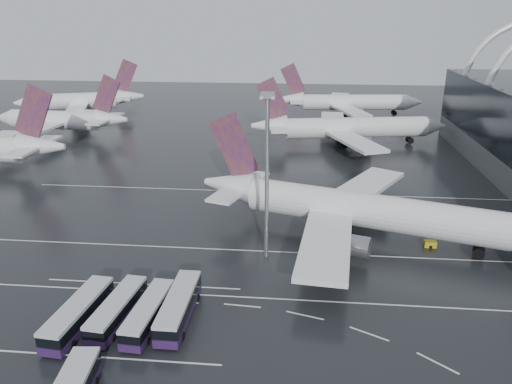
# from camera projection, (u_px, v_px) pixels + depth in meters

# --- Properties ---
(ground) EXTENTS (420.00, 420.00, 0.00)m
(ground) POSITION_uv_depth(u_px,v_px,m) (312.00, 293.00, 68.88)
(ground) COLOR black
(ground) RESTS_ON ground
(lane_marking_near) EXTENTS (120.00, 0.25, 0.01)m
(lane_marking_near) POSITION_uv_depth(u_px,v_px,m) (312.00, 301.00, 67.00)
(lane_marking_near) COLOR white
(lane_marking_near) RESTS_ON ground
(lane_marking_mid) EXTENTS (120.00, 0.25, 0.01)m
(lane_marking_mid) POSITION_uv_depth(u_px,v_px,m) (311.00, 253.00, 80.10)
(lane_marking_mid) COLOR white
(lane_marking_mid) RESTS_ON ground
(lane_marking_far) EXTENTS (120.00, 0.25, 0.01)m
(lane_marking_far) POSITION_uv_depth(u_px,v_px,m) (310.00, 193.00, 106.28)
(lane_marking_far) COLOR white
(lane_marking_far) RESTS_ON ground
(bus_bay_line_south) EXTENTS (28.00, 0.25, 0.01)m
(bus_bay_line_south) POSITION_uv_depth(u_px,v_px,m) (99.00, 357.00, 56.09)
(bus_bay_line_south) COLOR white
(bus_bay_line_south) RESTS_ON ground
(bus_bay_line_north) EXTENTS (28.00, 0.25, 0.01)m
(bus_bay_line_north) POSITION_uv_depth(u_px,v_px,m) (143.00, 284.00, 71.05)
(bus_bay_line_north) COLOR white
(bus_bay_line_north) RESTS_ON ground
(airliner_main) EXTENTS (57.65, 49.95, 19.96)m
(airliner_main) POSITION_uv_depth(u_px,v_px,m) (353.00, 209.00, 84.43)
(airliner_main) COLOR white
(airliner_main) RESTS_ON ground
(airliner_gate_b) EXTENTS (56.59, 50.24, 19.69)m
(airliner_gate_b) POSITION_uv_depth(u_px,v_px,m) (346.00, 128.00, 142.92)
(airliner_gate_b) COLOR white
(airliner_gate_b) RESTS_ON ground
(airliner_gate_c) EXTENTS (53.57, 49.22, 19.07)m
(airliner_gate_c) POSITION_uv_depth(u_px,v_px,m) (346.00, 103.00, 183.48)
(airliner_gate_c) COLOR white
(airliner_gate_c) RESTS_ON ground
(jet_remote_mid) EXTENTS (44.13, 35.57, 19.22)m
(jet_remote_mid) POSITION_uv_depth(u_px,v_px,m) (63.00, 120.00, 153.12)
(jet_remote_mid) COLOR white
(jet_remote_mid) RESTS_ON ground
(jet_remote_far) EXTENTS (45.38, 36.90, 20.11)m
(jet_remote_far) POSITION_uv_depth(u_px,v_px,m) (83.00, 101.00, 184.66)
(jet_remote_far) COLOR white
(jet_remote_far) RESTS_ON ground
(bus_row_near_a) EXTENTS (4.18, 13.49, 3.27)m
(bus_row_near_a) POSITION_uv_depth(u_px,v_px,m) (79.00, 313.00, 61.08)
(bus_row_near_a) COLOR #301542
(bus_row_near_a) RESTS_ON ground
(bus_row_near_b) EXTENTS (4.01, 12.54, 3.03)m
(bus_row_near_b) POSITION_uv_depth(u_px,v_px,m) (117.00, 309.00, 62.12)
(bus_row_near_b) COLOR #301542
(bus_row_near_b) RESTS_ON ground
(bus_row_near_c) EXTENTS (3.58, 12.30, 2.99)m
(bus_row_near_c) POSITION_uv_depth(u_px,v_px,m) (148.00, 313.00, 61.43)
(bus_row_near_c) COLOR #301542
(bus_row_near_c) RESTS_ON ground
(bus_row_near_d) EXTENTS (3.23, 13.26, 3.26)m
(bus_row_near_d) POSITION_uv_depth(u_px,v_px,m) (179.00, 306.00, 62.51)
(bus_row_near_d) COLOR #301542
(bus_row_near_d) RESTS_ON ground
(floodlight_mast) EXTENTS (1.98, 1.98, 25.85)m
(floodlight_mast) POSITION_uv_depth(u_px,v_px,m) (267.00, 158.00, 73.52)
(floodlight_mast) COLOR gray
(floodlight_mast) RESTS_ON ground
(gse_cart_belly_a) EXTENTS (1.93, 1.14, 1.05)m
(gse_cart_belly_a) POSITION_uv_depth(u_px,v_px,m) (430.00, 244.00, 82.13)
(gse_cart_belly_a) COLOR gold
(gse_cart_belly_a) RESTS_ON ground
(gse_cart_belly_b) EXTENTS (2.25, 1.33, 1.22)m
(gse_cart_belly_b) POSITION_uv_depth(u_px,v_px,m) (459.00, 217.00, 92.69)
(gse_cart_belly_b) COLOR slate
(gse_cart_belly_b) RESTS_ON ground
(gse_cart_belly_d) EXTENTS (1.91, 1.13, 1.04)m
(gse_cart_belly_d) POSITION_uv_depth(u_px,v_px,m) (464.00, 223.00, 90.25)
(gse_cart_belly_d) COLOR slate
(gse_cart_belly_d) RESTS_ON ground
(gse_cart_belly_e) EXTENTS (2.13, 1.26, 1.16)m
(gse_cart_belly_e) POSITION_uv_depth(u_px,v_px,m) (422.00, 215.00, 93.48)
(gse_cart_belly_e) COLOR gold
(gse_cart_belly_e) RESTS_ON ground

